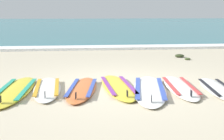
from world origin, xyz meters
name	(u,v)px	position (x,y,z in m)	size (l,w,h in m)	color
ground_plane	(122,86)	(0.00, 0.00, 0.00)	(80.00, 80.00, 0.00)	#C1B599
sea	(83,23)	(0.00, 36.22, 0.05)	(80.00, 60.00, 0.10)	teal
wave_foam_strip	(99,48)	(0.00, 6.73, 0.06)	(80.00, 1.03, 0.11)	white
surfboard_0	(15,90)	(-2.13, -0.29, 0.04)	(0.75, 2.49, 0.18)	yellow
surfboard_1	(47,88)	(-1.52, -0.21, 0.04)	(0.61, 2.11, 0.18)	white
surfboard_2	(82,89)	(-0.84, -0.32, 0.04)	(0.83, 2.19, 0.18)	orange
surfboard_3	(118,87)	(-0.12, -0.21, 0.04)	(0.69, 2.33, 0.18)	yellow
surfboard_4	(150,89)	(0.46, -0.51, 0.04)	(1.12, 2.61, 0.18)	white
surfboard_5	(180,87)	(1.11, -0.39, 0.04)	(0.75, 2.20, 0.18)	white
surfboard_6	(218,89)	(1.81, -0.60, 0.04)	(0.78, 2.06, 0.18)	white
seaweed_clump_near_shoreline	(180,56)	(2.54, 3.95, 0.06)	(0.32, 0.25, 0.11)	#2D381E
seaweed_clump_mid_sand	(188,59)	(2.61, 3.35, 0.04)	(0.20, 0.16, 0.07)	#384723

